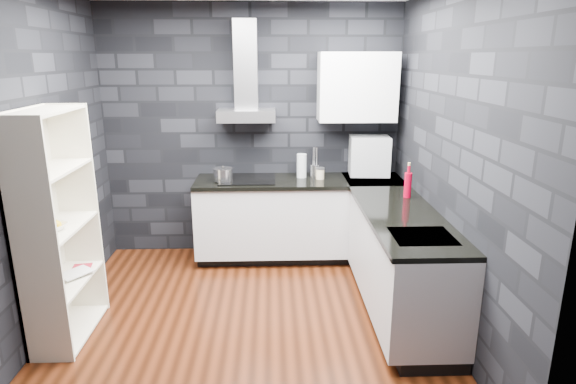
{
  "coord_description": "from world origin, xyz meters",
  "views": [
    {
      "loc": [
        0.21,
        -3.64,
        2.16
      ],
      "look_at": [
        0.35,
        0.45,
        1.0
      ],
      "focal_mm": 30.0,
      "sensor_mm": 36.0,
      "label": 1
    }
  ],
  "objects": [
    {
      "name": "hood_body",
      "position": [
        -0.05,
        1.43,
        1.56
      ],
      "size": [
        0.6,
        0.34,
        0.12
      ],
      "primitive_type": "cube",
      "color": "#A6A6AB",
      "rests_on": "wall_back"
    },
    {
      "name": "counter_corner_top",
      "position": [
        1.3,
        1.3,
        0.88
      ],
      "size": [
        0.62,
        0.62,
        0.04
      ],
      "primitive_type": "cube",
      "color": "black",
      "rests_on": "counter_right_cab"
    },
    {
      "name": "red_bottle",
      "position": [
        1.46,
        0.59,
        1.02
      ],
      "size": [
        0.09,
        0.09,
        0.23
      ],
      "primitive_type": "cylinder",
      "rotation": [
        0.0,
        0.0,
        -0.41
      ],
      "color": "maroon",
      "rests_on": "counter_right_top"
    },
    {
      "name": "hood_chimney",
      "position": [
        -0.05,
        1.5,
        2.07
      ],
      "size": [
        0.24,
        0.2,
        0.9
      ],
      "primitive_type": "cube",
      "color": "#A6A6AB",
      "rests_on": "hood_body"
    },
    {
      "name": "book_red",
      "position": [
        -1.43,
        0.01,
        0.57
      ],
      "size": [
        0.15,
        0.04,
        0.2
      ],
      "primitive_type": "imported",
      "rotation": [
        0.0,
        0.0,
        0.15
      ],
      "color": "maroon",
      "rests_on": "bookshelf"
    },
    {
      "name": "pot",
      "position": [
        -0.3,
        1.23,
        0.97
      ],
      "size": [
        0.23,
        0.23,
        0.12
      ],
      "primitive_type": "cylinder",
      "rotation": [
        0.0,
        0.0,
        -0.22
      ],
      "color": "silver",
      "rests_on": "cooktop"
    },
    {
      "name": "glass_vase",
      "position": [
        0.53,
        1.38,
        1.03
      ],
      "size": [
        0.12,
        0.12,
        0.25
      ],
      "primitive_type": "cylinder",
      "rotation": [
        0.0,
        0.0,
        -0.12
      ],
      "color": "silver",
      "rests_on": "counter_back_top"
    },
    {
      "name": "appliance_garage",
      "position": [
        1.26,
        1.42,
        1.12
      ],
      "size": [
        0.44,
        0.35,
        0.42
      ],
      "primitive_type": "cube",
      "rotation": [
        0.0,
        0.0,
        -0.07
      ],
      "color": "#A8ACB0",
      "rests_on": "counter_back_top"
    },
    {
      "name": "counter_right_top",
      "position": [
        1.29,
        0.1,
        0.88
      ],
      "size": [
        0.62,
        1.8,
        0.04
      ],
      "primitive_type": "cube",
      "color": "black",
      "rests_on": "counter_right_cab"
    },
    {
      "name": "counter_right_cab",
      "position": [
        1.3,
        0.1,
        0.48
      ],
      "size": [
        0.6,
        1.8,
        0.76
      ],
      "primitive_type": "cube",
      "color": "silver",
      "rests_on": "ground"
    },
    {
      "name": "fruit_bowl",
      "position": [
        -1.42,
        -0.22,
        0.94
      ],
      "size": [
        0.26,
        0.26,
        0.05
      ],
      "primitive_type": "imported",
      "rotation": [
        0.0,
        0.0,
        -0.39
      ],
      "color": "white",
      "rests_on": "bookshelf"
    },
    {
      "name": "utensil_crock",
      "position": [
        0.67,
        1.42,
        0.97
      ],
      "size": [
        0.13,
        0.13,
        0.13
      ],
      "primitive_type": "cylinder",
      "rotation": [
        0.0,
        0.0,
        0.29
      ],
      "color": "silver",
      "rests_on": "counter_back_top"
    },
    {
      "name": "counter_back_cab",
      "position": [
        0.5,
        1.3,
        0.48
      ],
      "size": [
        2.2,
        0.6,
        0.76
      ],
      "primitive_type": "cube",
      "color": "silver",
      "rests_on": "ground"
    },
    {
      "name": "toekick_right",
      "position": [
        1.34,
        0.1,
        0.05
      ],
      "size": [
        0.5,
        1.78,
        0.1
      ],
      "primitive_type": "cube",
      "color": "black",
      "rests_on": "ground"
    },
    {
      "name": "upper_cabinet",
      "position": [
        1.1,
        1.43,
        1.85
      ],
      "size": [
        0.8,
        0.35,
        0.7
      ],
      "primitive_type": "cube",
      "color": "silver",
      "rests_on": "wall_back"
    },
    {
      "name": "wall_left",
      "position": [
        -1.62,
        0.0,
        1.35
      ],
      "size": [
        0.05,
        3.2,
        2.7
      ],
      "primitive_type": "cube",
      "color": "black",
      "rests_on": "ground"
    },
    {
      "name": "cooktop",
      "position": [
        -0.05,
        1.3,
        0.91
      ],
      "size": [
        0.58,
        0.5,
        0.01
      ],
      "primitive_type": "cube",
      "color": "black",
      "rests_on": "counter_back_top"
    },
    {
      "name": "storage_jar",
      "position": [
        0.72,
        1.3,
        0.95
      ],
      "size": [
        0.11,
        0.11,
        0.11
      ],
      "primitive_type": "cylinder",
      "rotation": [
        0.0,
        0.0,
        -0.26
      ],
      "color": "beige",
      "rests_on": "counter_back_top"
    },
    {
      "name": "wall_front",
      "position": [
        0.0,
        -1.62,
        1.35
      ],
      "size": [
        3.2,
        0.05,
        2.7
      ],
      "primitive_type": "cube",
      "color": "black",
      "rests_on": "ground"
    },
    {
      "name": "wall_back",
      "position": [
        0.0,
        1.62,
        1.35
      ],
      "size": [
        3.2,
        0.05,
        2.7
      ],
      "primitive_type": "cube",
      "color": "black",
      "rests_on": "ground"
    },
    {
      "name": "book_second",
      "position": [
        -1.44,
        -0.0,
        0.59
      ],
      "size": [
        0.15,
        0.12,
        0.24
      ],
      "primitive_type": "imported",
      "rotation": [
        0.0,
        0.0,
        -0.66
      ],
      "color": "#B2B2B2",
      "rests_on": "bookshelf"
    },
    {
      "name": "wall_right",
      "position": [
        1.62,
        0.0,
        1.35
      ],
      "size": [
        0.05,
        3.2,
        2.7
      ],
      "primitive_type": "cube",
      "color": "black",
      "rests_on": "ground"
    },
    {
      "name": "counter_back_top",
      "position": [
        0.5,
        1.29,
        0.88
      ],
      "size": [
        2.2,
        0.62,
        0.04
      ],
      "primitive_type": "cube",
      "color": "black",
      "rests_on": "counter_back_cab"
    },
    {
      "name": "ground",
      "position": [
        0.0,
        0.0,
        0.0
      ],
      "size": [
        3.2,
        3.2,
        0.0
      ],
      "primitive_type": "plane",
      "color": "#431B0B"
    },
    {
      "name": "toekick_back",
      "position": [
        0.5,
        1.34,
        0.05
      ],
      "size": [
        2.18,
        0.5,
        0.1
      ],
      "primitive_type": "cube",
      "color": "black",
      "rests_on": "ground"
    },
    {
      "name": "sink_rim",
      "position": [
        1.3,
        -0.4,
        0.89
      ],
      "size": [
        0.44,
        0.4,
        0.01
      ],
      "primitive_type": "cube",
      "color": "#A6A6AB",
      "rests_on": "counter_right_top"
    },
    {
      "name": "bookshelf",
      "position": [
        -1.42,
        -0.14,
        0.9
      ],
      "size": [
        0.47,
        0.85,
        1.8
      ],
      "primitive_type": "cube",
      "rotation": [
        0.0,
        0.0,
        -0.17
      ],
      "color": "silver",
      "rests_on": "ground"
    }
  ]
}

